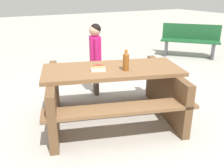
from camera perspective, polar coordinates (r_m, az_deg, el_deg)
The scene contains 6 objects.
ground_plane at distance 3.53m, azimuth -0.00°, elevation -7.97°, with size 30.00×30.00×0.00m, color #B7B2A8.
picnic_table at distance 3.34m, azimuth -0.00°, elevation -1.28°, with size 2.14×1.87×0.75m.
soda_bottle at distance 3.11m, azimuth 3.26°, elevation 5.35°, with size 0.08×0.08×0.27m.
hotdog_tray at distance 3.11m, azimuth -3.22°, elevation 3.62°, with size 0.21×0.17×0.08m.
child_in_coat at distance 4.10m, azimuth -3.88°, elevation 7.76°, with size 0.21×0.29×1.21m.
park_bench_near at distance 6.99m, azimuth 17.65°, elevation 9.75°, with size 1.33×1.36×0.85m.
Camera 1 is at (1.46, 2.71, 1.72)m, focal length 39.43 mm.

